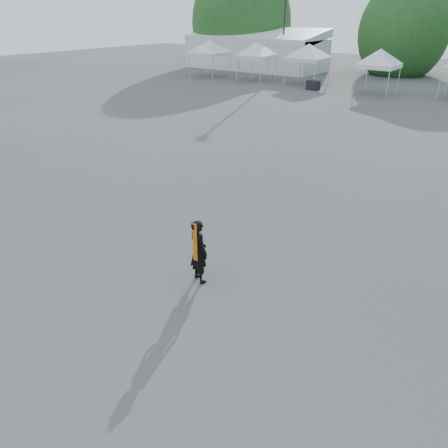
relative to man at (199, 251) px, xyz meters
The scene contains 11 objects.
ground 1.47m from the man, 93.89° to the left, with size 120.00×120.00×0.00m, color #474442.
marquee 42.44m from the man, 121.37° to the left, with size 15.00×6.25×4.23m.
light_pole_west 39.90m from the man, 117.18° to the left, with size 0.60×0.25×10.30m.
tree_far_w 47.25m from the man, 123.62° to the left, with size 4.80×4.80×7.30m.
tree_mid_w 42.12m from the man, 101.09° to the left, with size 4.16×4.16×6.33m.
tent_a 36.42m from the man, 128.04° to the left, with size 4.29×4.29×3.88m.
tent_b 33.89m from the man, 120.73° to the left, with size 3.97×3.97×3.88m.
tent_c 32.39m from the man, 112.67° to the left, with size 4.33×4.33×3.88m.
tent_d 28.94m from the man, 101.45° to the left, with size 3.89×3.89×3.88m.
man is the anchor object (origin of this frame).
crate_west 29.33m from the man, 111.13° to the left, with size 0.94×0.73×0.73m, color black.
Camera 1 is at (5.92, -8.03, 5.91)m, focal length 35.00 mm.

